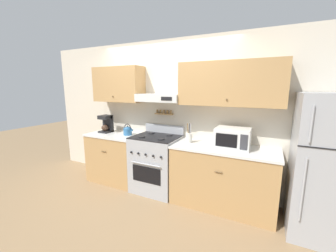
# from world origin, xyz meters

# --- Properties ---
(ground_plane) EXTENTS (16.00, 16.00, 0.00)m
(ground_plane) POSITION_xyz_m (0.00, 0.00, 0.00)
(ground_plane) COLOR #937551
(wall_back) EXTENTS (5.20, 0.46, 2.55)m
(wall_back) POSITION_xyz_m (0.10, 0.62, 1.45)
(wall_back) COLOR beige
(wall_back) RESTS_ON ground_plane
(counter_left) EXTENTS (1.00, 0.66, 0.91)m
(counter_left) POSITION_xyz_m (-0.88, 0.34, 0.45)
(counter_left) COLOR tan
(counter_left) RESTS_ON ground_plane
(counter_right) EXTENTS (1.49, 0.66, 0.91)m
(counter_right) POSITION_xyz_m (1.12, 0.34, 0.45)
(counter_right) COLOR tan
(counter_right) RESTS_ON ground_plane
(stove_range) EXTENTS (0.75, 0.68, 1.10)m
(stove_range) POSITION_xyz_m (0.00, 0.32, 0.48)
(stove_range) COLOR #ADAFB5
(stove_range) RESTS_ON ground_plane
(refrigerator) EXTENTS (0.80, 0.79, 1.70)m
(refrigerator) POSITION_xyz_m (2.36, 0.26, 0.85)
(refrigerator) COLOR #ADAFB5
(refrigerator) RESTS_ON ground_plane
(tea_kettle) EXTENTS (0.20, 0.15, 0.21)m
(tea_kettle) POSITION_xyz_m (-0.60, 0.35, 0.99)
(tea_kettle) COLOR teal
(tea_kettle) RESTS_ON counter_left
(coffee_maker) EXTENTS (0.21, 0.22, 0.33)m
(coffee_maker) POSITION_xyz_m (-1.12, 0.38, 1.07)
(coffee_maker) COLOR black
(coffee_maker) RESTS_ON counter_left
(microwave) EXTENTS (0.47, 0.36, 0.28)m
(microwave) POSITION_xyz_m (1.23, 0.37, 1.05)
(microwave) COLOR white
(microwave) RESTS_ON counter_right
(utensil_crock) EXTENTS (0.10, 0.10, 0.30)m
(utensil_crock) POSITION_xyz_m (0.57, 0.35, 0.99)
(utensil_crock) COLOR silver
(utensil_crock) RESTS_ON counter_right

